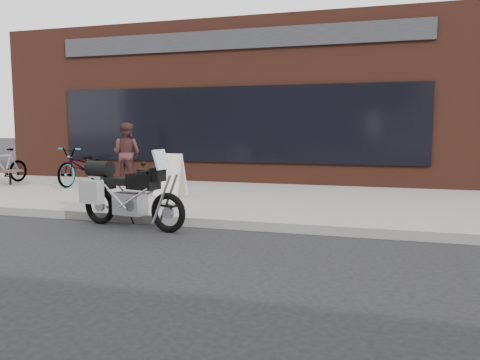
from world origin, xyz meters
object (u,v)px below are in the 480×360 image
object	(u,v)px
motorcycle	(125,194)
cafe_table	(10,171)
sandwich_sign	(170,175)
bicycle_rear	(4,166)
cafe_patron_left	(127,153)
bicycle_front	(83,166)

from	to	relation	value
motorcycle	cafe_table	xyz separation A→B (m)	(-5.18, 3.21, -0.06)
sandwich_sign	bicycle_rear	bearing A→B (deg)	176.41
sandwich_sign	cafe_patron_left	world-z (taller)	cafe_patron_left
cafe_table	bicycle_rear	bearing A→B (deg)	158.75
motorcycle	sandwich_sign	size ratio (longest dim) A/B	2.20
bicycle_rear	cafe_table	world-z (taller)	bicycle_rear
motorcycle	cafe_patron_left	size ratio (longest dim) A/B	1.26
motorcycle	bicycle_front	xyz separation A→B (m)	(-3.33, 3.68, 0.08)
bicycle_front	cafe_patron_left	xyz separation A→B (m)	(0.97, 0.53, 0.31)
sandwich_sign	cafe_table	xyz separation A→B (m)	(-4.83, 0.69, -0.12)
cafe_patron_left	sandwich_sign	bearing A→B (deg)	142.47
bicycle_front	cafe_table	bearing A→B (deg)	-163.71
sandwich_sign	cafe_table	distance (m)	4.88
motorcycle	cafe_table	world-z (taller)	motorcycle
bicycle_front	cafe_patron_left	world-z (taller)	cafe_patron_left
motorcycle	bicycle_rear	xyz separation A→B (m)	(-5.48, 3.32, 0.06)
bicycle_front	sandwich_sign	distance (m)	3.20
bicycle_rear	cafe_table	bearing A→B (deg)	-16.24
bicycle_rear	cafe_patron_left	distance (m)	3.26
motorcycle	bicycle_front	distance (m)	4.96
cafe_patron_left	motorcycle	bearing A→B (deg)	121.87
bicycle_rear	cafe_table	size ratio (longest dim) A/B	2.35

